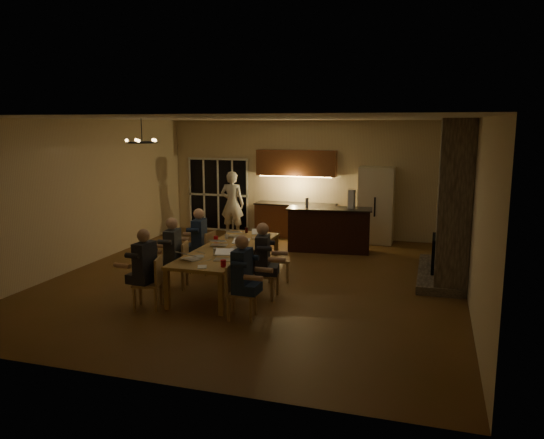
{
  "coord_description": "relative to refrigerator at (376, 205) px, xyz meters",
  "views": [
    {
      "loc": [
        3.32,
        -9.78,
        3.09
      ],
      "look_at": [
        0.22,
        0.3,
        1.19
      ],
      "focal_mm": 35.0,
      "sensor_mm": 36.0,
      "label": 1
    }
  ],
  "objects": [
    {
      "name": "floor",
      "position": [
        -1.9,
        -4.15,
        -1.0
      ],
      "size": [
        9.0,
        9.0,
        0.0
      ],
      "primitive_type": "plane",
      "color": "brown",
      "rests_on": "ground"
    },
    {
      "name": "back_wall",
      "position": [
        -1.9,
        0.37,
        0.6
      ],
      "size": [
        8.0,
        0.04,
        3.2
      ],
      "primitive_type": "cube",
      "color": "beige",
      "rests_on": "ground"
    },
    {
      "name": "left_wall",
      "position": [
        -5.92,
        -4.15,
        0.6
      ],
      "size": [
        0.04,
        9.0,
        3.2
      ],
      "primitive_type": "cube",
      "color": "beige",
      "rests_on": "ground"
    },
    {
      "name": "right_wall",
      "position": [
        2.12,
        -4.15,
        0.6
      ],
      "size": [
        0.04,
        9.0,
        3.2
      ],
      "primitive_type": "cube",
      "color": "beige",
      "rests_on": "ground"
    },
    {
      "name": "ceiling",
      "position": [
        -1.9,
        -4.15,
        2.22
      ],
      "size": [
        8.0,
        9.0,
        0.04
      ],
      "primitive_type": "cube",
      "color": "white",
      "rests_on": "back_wall"
    },
    {
      "name": "french_doors",
      "position": [
        -4.6,
        0.32,
        0.05
      ],
      "size": [
        1.86,
        0.08,
        2.1
      ],
      "primitive_type": "cube",
      "color": "black",
      "rests_on": "ground"
    },
    {
      "name": "fireplace",
      "position": [
        1.8,
        -2.95,
        0.6
      ],
      "size": [
        0.58,
        2.5,
        3.2
      ],
      "primitive_type": "cube",
      "color": "#726659",
      "rests_on": "ground"
    },
    {
      "name": "kitchenette",
      "position": [
        -2.2,
        0.05,
        0.2
      ],
      "size": [
        2.24,
        0.68,
        2.4
      ],
      "primitive_type": null,
      "color": "brown",
      "rests_on": "ground"
    },
    {
      "name": "refrigerator",
      "position": [
        0.0,
        0.0,
        0.0
      ],
      "size": [
        0.9,
        0.68,
        2.0
      ],
      "primitive_type": "cube",
      "color": "beige",
      "rests_on": "ground"
    },
    {
      "name": "dining_table",
      "position": [
        -2.29,
        -4.69,
        -0.62
      ],
      "size": [
        1.1,
        3.27,
        0.75
      ],
      "primitive_type": "cube",
      "color": "#B48848",
      "rests_on": "ground"
    },
    {
      "name": "bar_island",
      "position": [
        -0.98,
        -1.35,
        -0.46
      ],
      "size": [
        2.12,
        0.9,
        1.08
      ],
      "primitive_type": "cube",
      "rotation": [
        0.0,
        0.0,
        0.11
      ],
      "color": "black",
      "rests_on": "ground"
    },
    {
      "name": "chair_left_near",
      "position": [
        -3.13,
        -6.31,
        -0.55
      ],
      "size": [
        0.54,
        0.54,
        0.89
      ],
      "primitive_type": null,
      "rotation": [
        0.0,
        0.0,
        -1.31
      ],
      "color": "tan",
      "rests_on": "ground"
    },
    {
      "name": "chair_left_mid",
      "position": [
        -3.21,
        -5.14,
        -0.55
      ],
      "size": [
        0.53,
        0.53,
        0.89
      ],
      "primitive_type": null,
      "rotation": [
        0.0,
        0.0,
        -1.34
      ],
      "color": "tan",
      "rests_on": "ground"
    },
    {
      "name": "chair_left_far",
      "position": [
        -3.16,
        -4.04,
        -0.55
      ],
      "size": [
        0.48,
        0.48,
        0.89
      ],
      "primitive_type": null,
      "rotation": [
        0.0,
        0.0,
        -1.65
      ],
      "color": "tan",
      "rests_on": "ground"
    },
    {
      "name": "chair_right_near",
      "position": [
        -1.44,
        -6.28,
        -0.55
      ],
      "size": [
        0.49,
        0.49,
        0.89
      ],
      "primitive_type": null,
      "rotation": [
        0.0,
        0.0,
        1.7
      ],
      "color": "tan",
      "rests_on": "ground"
    },
    {
      "name": "chair_right_mid",
      "position": [
        -1.4,
        -5.18,
        -0.55
      ],
      "size": [
        0.44,
        0.44,
        0.89
      ],
      "primitive_type": null,
      "rotation": [
        0.0,
        0.0,
        1.57
      ],
      "color": "tan",
      "rests_on": "ground"
    },
    {
      "name": "chair_right_far",
      "position": [
        -1.46,
        -4.11,
        -0.55
      ],
      "size": [
        0.55,
        0.55,
        0.89
      ],
      "primitive_type": null,
      "rotation": [
        0.0,
        0.0,
        1.86
      ],
      "color": "tan",
      "rests_on": "ground"
    },
    {
      "name": "person_left_near",
      "position": [
        -3.15,
        -6.33,
        -0.31
      ],
      "size": [
        0.65,
        0.65,
        1.38
      ],
      "primitive_type": null,
      "rotation": [
        0.0,
        0.0,
        -1.67
      ],
      "color": "#272A33",
      "rests_on": "ground"
    },
    {
      "name": "person_right_near",
      "position": [
        -1.42,
        -6.32,
        -0.31
      ],
      "size": [
        0.62,
        0.62,
        1.38
      ],
      "primitive_type": null,
      "rotation": [
        0.0,
        0.0,
        1.54
      ],
      "color": "#1F2A4E",
      "rests_on": "ground"
    },
    {
      "name": "person_left_mid",
      "position": [
        -3.2,
        -5.24,
        -0.31
      ],
      "size": [
        0.68,
        0.68,
        1.38
      ],
      "primitive_type": null,
      "rotation": [
        0.0,
        0.0,
        -1.42
      ],
      "color": "#33383C",
      "rests_on": "ground"
    },
    {
      "name": "person_right_mid",
      "position": [
        -1.43,
        -5.22,
        -0.31
      ],
      "size": [
        0.7,
        0.7,
        1.38
      ],
      "primitive_type": null,
      "rotation": [
        0.0,
        0.0,
        1.75
      ],
      "color": "#272A33",
      "rests_on": "ground"
    },
    {
      "name": "person_left_far",
      "position": [
        -3.19,
        -4.08,
        -0.31
      ],
      "size": [
        0.67,
        0.67,
        1.38
      ],
      "primitive_type": null,
      "rotation": [
        0.0,
        0.0,
        -1.44
      ],
      "color": "#1F2A4E",
      "rests_on": "ground"
    },
    {
      "name": "standing_person",
      "position": [
        -3.92,
        -0.33,
        -0.09
      ],
      "size": [
        0.69,
        0.47,
        1.82
      ],
      "primitive_type": "imported",
      "rotation": [
        0.0,
        0.0,
        3.19
      ],
      "color": "silver",
      "rests_on": "ground"
    },
    {
      "name": "chandelier",
      "position": [
        -3.93,
        -4.94,
        1.75
      ],
      "size": [
        0.59,
        0.59,
        0.03
      ],
      "primitive_type": "torus",
      "color": "black",
      "rests_on": "ceiling"
    },
    {
      "name": "laptop_a",
      "position": [
        -2.59,
        -5.73,
        -0.14
      ],
      "size": [
        0.41,
        0.39,
        0.23
      ],
      "primitive_type": null,
      "rotation": [
        0.0,
        0.0,
        2.71
      ],
      "color": "silver",
      "rests_on": "dining_table"
    },
    {
      "name": "laptop_b",
      "position": [
        -2.03,
        -5.6,
        -0.14
      ],
      "size": [
        0.37,
        0.34,
        0.23
      ],
      "primitive_type": null,
      "rotation": [
        0.0,
        0.0,
        0.22
      ],
      "color": "silver",
      "rests_on": "dining_table"
    },
    {
      "name": "laptop_c",
      "position": [
        -2.54,
        -4.58,
        -0.14
      ],
      "size": [
        0.37,
        0.34,
        0.23
      ],
      "primitive_type": null,
      "rotation": [
        0.0,
        0.0,
        3.33
      ],
      "color": "silver",
      "rests_on": "dining_table"
    },
    {
      "name": "laptop_d",
      "position": [
        -2.07,
        -4.68,
        -0.14
      ],
      "size": [
        0.34,
        0.3,
        0.23
      ],
      "primitive_type": null,
      "rotation": [
        0.0,
        0.0,
        0.06
      ],
      "color": "silver",
      "rests_on": "dining_table"
    },
    {
      "name": "laptop_e",
      "position": [
        -2.54,
        -3.67,
        -0.14
      ],
      "size": [
        0.35,
        0.32,
        0.23
      ],
      "primitive_type": null,
      "rotation": [
        0.0,
        0.0,
        3.26
      ],
      "color": "silver",
      "rests_on": "dining_table"
    },
    {
      "name": "laptop_f",
      "position": [
        -2.0,
        -3.7,
        -0.14
      ],
      "size": [
        0.4,
        0.37,
        0.23
      ],
      "primitive_type": null,
      "rotation": [
        0.0,
        0.0,
        0.36
      ],
      "color": "silver",
      "rests_on": "dining_table"
    },
    {
      "name": "mug_front",
      "position": [
        -2.36,
        -5.18,
        -0.2
      ],
      "size": [
        0.09,
        0.09,
        0.1
      ],
      "primitive_type": "cylinder",
      "color": "silver",
      "rests_on": "dining_table"
    },
    {
      "name": "mug_mid",
      "position": [
        -2.21,
        -4.14,
        -0.2
      ],
      "size": [
        0.08,
        0.08,
        0.1
      ],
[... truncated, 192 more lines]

